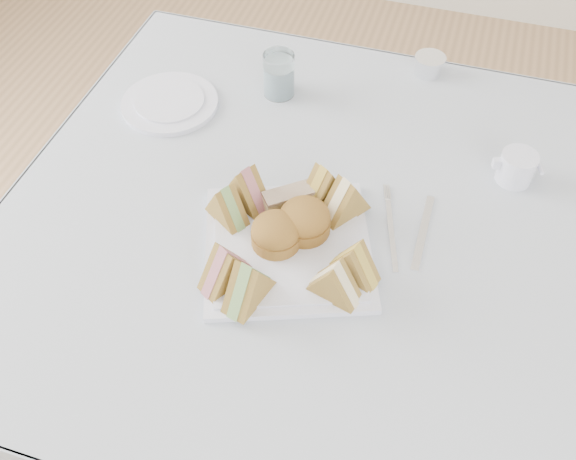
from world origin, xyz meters
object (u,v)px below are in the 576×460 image
(creamer_jug, at_px, (517,167))
(water_glass, at_px, (279,75))
(serving_plate, at_px, (288,247))
(table, at_px, (298,328))

(creamer_jug, bearing_deg, water_glass, 148.66)
(serving_plate, distance_m, water_glass, 0.41)
(serving_plate, relative_size, creamer_jug, 4.14)
(table, bearing_deg, water_glass, 114.26)
(serving_plate, height_order, water_glass, water_glass)
(water_glass, distance_m, creamer_jug, 0.49)
(table, bearing_deg, serving_plate, -88.54)
(creamer_jug, bearing_deg, serving_plate, -159.33)
(serving_plate, height_order, creamer_jug, creamer_jug)
(water_glass, xyz_separation_m, creamer_jug, (0.48, -0.11, -0.02))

